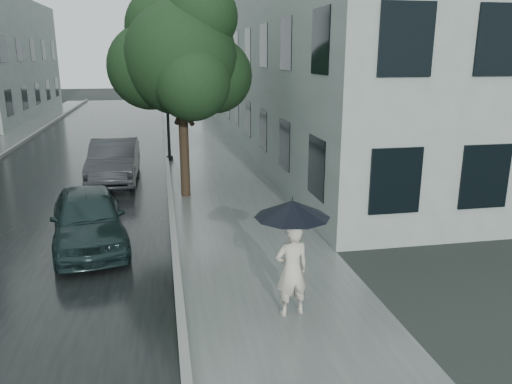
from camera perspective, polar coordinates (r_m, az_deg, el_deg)
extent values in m
plane|color=black|center=(9.64, 0.77, -11.08)|extent=(120.00, 120.00, 0.00)
cube|color=slate|center=(20.99, -5.15, 3.59)|extent=(3.50, 60.00, 0.01)
cube|color=slate|center=(20.88, -10.15, 3.54)|extent=(0.15, 60.00, 0.15)
cube|color=black|center=(21.16, -19.66, 2.83)|extent=(6.85, 60.00, 0.00)
cube|color=#8D9A95|center=(28.87, 3.86, 15.84)|extent=(7.00, 36.00, 9.00)
cube|color=black|center=(28.19, -3.27, 15.86)|extent=(0.08, 32.40, 7.20)
cube|color=black|center=(39.39, -24.12, 13.74)|extent=(0.08, 16.20, 6.40)
imported|color=beige|center=(8.47, 4.12, -8.86)|extent=(0.65, 0.48, 1.63)
cylinder|color=black|center=(8.25, 4.08, -5.35)|extent=(0.02, 0.02, 0.75)
cone|color=black|center=(8.08, 4.15, -1.94)|extent=(1.39, 1.39, 0.28)
cylinder|color=black|center=(8.03, 4.18, -0.85)|extent=(0.02, 0.02, 0.08)
cylinder|color=black|center=(8.40, 4.03, -7.92)|extent=(0.03, 0.03, 0.06)
cylinder|color=#332619|center=(15.53, -8.20, 4.74)|extent=(0.29, 0.29, 2.91)
sphere|color=#1B391A|center=(15.27, -8.60, 14.86)|extent=(3.33, 3.33, 3.33)
sphere|color=#1B391A|center=(15.74, -4.74, 13.12)|extent=(2.29, 2.29, 2.29)
sphere|color=#1B391A|center=(15.78, -12.00, 13.81)|extent=(2.56, 2.56, 2.56)
sphere|color=#1B391A|center=(14.41, -7.32, 12.30)|extent=(2.16, 2.16, 2.16)
sphere|color=#1B391A|center=(16.04, -10.30, 18.02)|extent=(2.43, 2.43, 2.43)
sphere|color=#1B391A|center=(15.10, -6.21, 19.30)|extent=(2.06, 2.06, 2.06)
cylinder|color=black|center=(20.89, -10.17, 10.96)|extent=(0.12, 0.12, 5.49)
cylinder|color=black|center=(21.25, -9.83, 3.84)|extent=(0.28, 0.28, 0.20)
cylinder|color=black|center=(20.89, -11.26, 18.45)|extent=(0.51, 0.13, 0.08)
sphere|color=silver|center=(20.92, -12.12, 18.26)|extent=(0.32, 0.32, 0.32)
imported|color=black|center=(12.12, -18.65, -2.81)|extent=(2.20, 4.12, 1.33)
imported|color=#272A2D|center=(18.16, -15.89, 3.52)|extent=(1.59, 4.41, 1.44)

